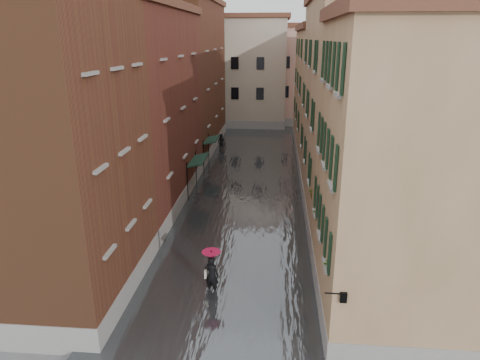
% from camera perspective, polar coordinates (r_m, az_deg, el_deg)
% --- Properties ---
extents(ground, '(120.00, 120.00, 0.00)m').
position_cam_1_polar(ground, '(21.16, -1.40, -12.46)').
color(ground, '#515154').
rests_on(ground, ground).
extents(floodwater, '(10.00, 60.00, 0.20)m').
position_cam_1_polar(floodwater, '(32.91, 1.07, -0.62)').
color(floodwater, '#43474B').
rests_on(floodwater, ground).
extents(building_left_near, '(6.00, 8.00, 13.00)m').
position_cam_1_polar(building_left_near, '(18.93, -23.89, 3.51)').
color(building_left_near, brown).
rests_on(building_left_near, ground).
extents(building_left_mid, '(6.00, 14.00, 12.50)m').
position_cam_1_polar(building_left_mid, '(28.88, -13.58, 8.76)').
color(building_left_mid, '#5A291C').
rests_on(building_left_mid, ground).
extents(building_left_far, '(6.00, 16.00, 14.00)m').
position_cam_1_polar(building_left_far, '(43.17, -7.40, 13.20)').
color(building_left_far, brown).
rests_on(building_left_far, ground).
extents(building_right_near, '(6.00, 8.00, 11.50)m').
position_cam_1_polar(building_right_near, '(17.54, 21.04, 0.20)').
color(building_right_near, olive).
rests_on(building_right_near, ground).
extents(building_right_mid, '(6.00, 14.00, 13.00)m').
position_cam_1_polar(building_right_mid, '(27.82, 15.28, 8.80)').
color(building_right_mid, tan).
rests_on(building_right_mid, ground).
extents(building_right_far, '(6.00, 16.00, 11.50)m').
position_cam_1_polar(building_right_far, '(42.62, 11.78, 11.21)').
color(building_right_far, olive).
rests_on(building_right_far, ground).
extents(building_end_cream, '(12.00, 9.00, 13.00)m').
position_cam_1_polar(building_end_cream, '(56.43, -0.23, 14.06)').
color(building_end_cream, '#C1B899').
rests_on(building_end_cream, ground).
extents(building_end_pink, '(10.00, 9.00, 12.00)m').
position_cam_1_polar(building_end_pink, '(58.36, 9.05, 13.49)').
color(building_end_pink, tan).
rests_on(building_end_pink, ground).
extents(awning_near, '(1.09, 3.31, 2.80)m').
position_cam_1_polar(awning_near, '(30.80, -5.63, 2.57)').
color(awning_near, '#163124').
rests_on(awning_near, ground).
extents(awning_far, '(1.09, 2.82, 2.80)m').
position_cam_1_polar(awning_far, '(36.89, -3.86, 5.27)').
color(awning_far, '#163124').
rests_on(awning_far, ground).
extents(wall_lantern, '(0.71, 0.22, 0.35)m').
position_cam_1_polar(wall_lantern, '(14.56, 13.53, -14.85)').
color(wall_lantern, black).
rests_on(wall_lantern, ground).
extents(window_planters, '(0.59, 8.34, 0.84)m').
position_cam_1_polar(window_planters, '(19.19, 10.73, -4.44)').
color(window_planters, brown).
rests_on(window_planters, ground).
extents(pedestrian_main, '(0.87, 0.87, 2.06)m').
position_cam_1_polar(pedestrian_main, '(19.23, -3.81, -11.80)').
color(pedestrian_main, black).
rests_on(pedestrian_main, ground).
extents(pedestrian_far, '(1.04, 0.94, 1.75)m').
position_cam_1_polar(pedestrian_far, '(42.88, -2.50, 5.00)').
color(pedestrian_far, black).
rests_on(pedestrian_far, ground).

